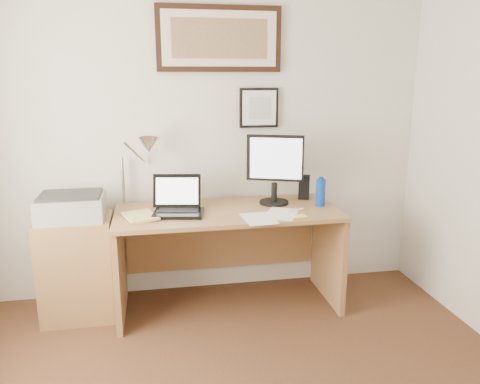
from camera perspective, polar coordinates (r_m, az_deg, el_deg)
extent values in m
cube|color=silver|center=(3.61, -4.84, 6.96)|extent=(3.50, 0.02, 2.50)
cube|color=olive|center=(3.55, -19.11, -8.71)|extent=(0.50, 0.40, 0.73)
cylinder|color=#0C3AA6|center=(3.50, 9.79, -0.08)|extent=(0.07, 0.07, 0.20)
cylinder|color=#0C3AA6|center=(3.47, 9.87, 1.69)|extent=(0.04, 0.04, 0.02)
cube|color=black|center=(3.68, 7.82, 0.59)|extent=(0.10, 0.10, 0.19)
cube|color=white|center=(3.16, 2.30, -3.26)|extent=(0.22, 0.30, 0.00)
cube|color=white|center=(3.28, 5.09, -2.65)|extent=(0.32, 0.36, 0.00)
cube|color=#E5D36C|center=(3.22, 7.30, -2.95)|extent=(0.09, 0.09, 0.01)
cylinder|color=white|center=(3.36, 6.79, -2.21)|extent=(0.14, 0.06, 0.02)
imported|color=#E1CF6A|center=(3.22, -13.74, -3.17)|extent=(0.27, 0.32, 0.02)
cube|color=olive|center=(3.37, -1.50, -2.45)|extent=(1.60, 0.70, 0.03)
cube|color=olive|center=(3.47, -14.44, -8.98)|extent=(0.04, 0.65, 0.72)
cube|color=olive|center=(3.69, 10.70, -7.38)|extent=(0.04, 0.65, 0.72)
cube|color=olive|center=(3.77, -2.25, -5.20)|extent=(1.50, 0.03, 0.55)
cube|color=black|center=(3.27, -7.50, -2.58)|extent=(0.38, 0.30, 0.02)
cube|color=black|center=(3.30, -7.54, -2.20)|extent=(0.30, 0.18, 0.00)
cube|color=black|center=(3.37, -7.70, 0.15)|extent=(0.35, 0.13, 0.23)
cube|color=white|center=(3.36, -7.69, 0.12)|extent=(0.30, 0.10, 0.18)
cylinder|color=black|center=(3.54, 4.16, -1.26)|extent=(0.22, 0.22, 0.02)
cylinder|color=black|center=(3.52, 4.18, 0.00)|extent=(0.04, 0.04, 0.14)
cube|color=black|center=(3.46, 4.30, 4.15)|extent=(0.41, 0.18, 0.34)
cube|color=white|center=(3.44, 4.38, 4.09)|extent=(0.36, 0.14, 0.30)
cube|color=#9F9FA1|center=(3.41, -19.87, -1.80)|extent=(0.44, 0.34, 0.16)
cube|color=#2C2C2C|center=(3.39, -20.00, -0.34)|extent=(0.40, 0.30, 0.02)
cylinder|color=silver|center=(3.57, -14.06, 1.31)|extent=(0.02, 0.02, 0.36)
cylinder|color=silver|center=(3.47, -12.68, 4.72)|extent=(0.15, 0.23, 0.19)
cone|color=silver|center=(3.40, -11.08, 5.63)|extent=(0.16, 0.18, 0.15)
cube|color=black|center=(3.58, -2.53, 18.16)|extent=(0.92, 0.03, 0.47)
cube|color=beige|center=(3.56, -2.49, 18.19)|extent=(0.84, 0.01, 0.39)
cube|color=brown|center=(3.56, -2.48, 18.19)|extent=(0.70, 0.00, 0.28)
cube|color=black|center=(3.64, 2.32, 10.22)|extent=(0.30, 0.02, 0.30)
cube|color=white|center=(3.62, 2.37, 10.20)|extent=(0.26, 0.00, 0.26)
cube|color=#B4B9BE|center=(3.62, 2.38, 10.20)|extent=(0.17, 0.00, 0.17)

